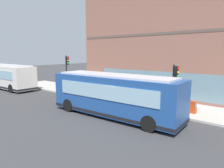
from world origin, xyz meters
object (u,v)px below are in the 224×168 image
object	(u,v)px
traffic_light_near_corner	(175,80)
pedestrian_near_building_entrance	(139,90)
city_bus_far_down_street	(7,76)
traffic_light_down_block	(67,67)
newspaper_vending_box	(194,107)
pedestrian_walking_along_curb	(92,84)
pedestrian_near_hydrant	(124,92)
city_bus_nearside	(114,95)

from	to	relation	value
traffic_light_near_corner	pedestrian_near_building_entrance	size ratio (longest dim) A/B	2.33
city_bus_far_down_street	traffic_light_near_corner	size ratio (longest dim) A/B	2.82
traffic_light_down_block	newspaper_vending_box	distance (m)	13.97
traffic_light_near_corner	pedestrian_walking_along_curb	bearing A→B (deg)	80.36
pedestrian_near_building_entrance	pedestrian_near_hydrant	size ratio (longest dim) A/B	0.99
traffic_light_down_block	city_bus_far_down_street	bearing A→B (deg)	108.18
traffic_light_down_block	pedestrian_near_building_entrance	distance (m)	8.68
traffic_light_down_block	pedestrian_near_hydrant	world-z (taller)	traffic_light_down_block
city_bus_far_down_street	traffic_light_near_corner	world-z (taller)	traffic_light_near_corner
traffic_light_near_corner	pedestrian_near_building_entrance	world-z (taller)	traffic_light_near_corner
city_bus_nearside	pedestrian_walking_along_curb	distance (m)	8.73
city_bus_far_down_street	newspaper_vending_box	distance (m)	22.85
pedestrian_walking_along_curb	city_bus_far_down_street	bearing A→B (deg)	112.79
traffic_light_near_corner	pedestrian_near_hydrant	size ratio (longest dim) A/B	2.30
pedestrian_near_building_entrance	pedestrian_walking_along_curb	size ratio (longest dim) A/B	0.95
newspaper_vending_box	traffic_light_near_corner	bearing A→B (deg)	126.32
traffic_light_down_block	newspaper_vending_box	xyz separation A→B (m)	(0.80, -13.74, -2.42)
traffic_light_near_corner	newspaper_vending_box	size ratio (longest dim) A/B	3.98
pedestrian_near_building_entrance	pedestrian_near_hydrant	xyz separation A→B (m)	(-1.59, 0.59, 0.01)
pedestrian_near_building_entrance	pedestrian_near_hydrant	bearing A→B (deg)	159.62
city_bus_nearside	city_bus_far_down_street	bearing A→B (deg)	89.02
traffic_light_near_corner	newspaper_vending_box	xyz separation A→B (m)	(0.86, -1.17, -2.05)
city_bus_far_down_street	pedestrian_walking_along_curb	xyz separation A→B (m)	(4.60, -10.94, -0.48)
city_bus_far_down_street	traffic_light_down_block	size ratio (longest dim) A/B	2.45
traffic_light_down_block	pedestrian_walking_along_curb	xyz separation A→B (m)	(1.71, -2.15, -1.95)
city_bus_far_down_street	pedestrian_near_building_entrance	size ratio (longest dim) A/B	6.59
newspaper_vending_box	city_bus_nearside	bearing A→B (deg)	132.34
traffic_light_near_corner	newspaper_vending_box	world-z (taller)	traffic_light_near_corner
traffic_light_down_block	pedestrian_near_building_entrance	size ratio (longest dim) A/B	2.69
pedestrian_near_hydrant	pedestrian_near_building_entrance	bearing A→B (deg)	-20.38
pedestrian_near_building_entrance	pedestrian_walking_along_curb	distance (m)	6.04
pedestrian_near_building_entrance	city_bus_far_down_street	bearing A→B (deg)	106.34
traffic_light_down_block	pedestrian_near_building_entrance	world-z (taller)	traffic_light_down_block
pedestrian_near_hydrant	newspaper_vending_box	world-z (taller)	pedestrian_near_hydrant
city_bus_far_down_street	city_bus_nearside	bearing A→B (deg)	-90.98
city_bus_far_down_street	pedestrian_walking_along_curb	distance (m)	11.88
traffic_light_near_corner	newspaper_vending_box	bearing A→B (deg)	-53.68
city_bus_nearside	traffic_light_near_corner	world-z (taller)	traffic_light_near_corner
traffic_light_near_corner	traffic_light_down_block	distance (m)	12.57
traffic_light_near_corner	pedestrian_walking_along_curb	world-z (taller)	traffic_light_near_corner
city_bus_nearside	newspaper_vending_box	size ratio (longest dim) A/B	11.27
traffic_light_down_block	pedestrian_walking_along_curb	bearing A→B (deg)	-51.49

